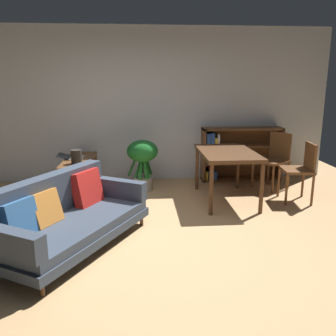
# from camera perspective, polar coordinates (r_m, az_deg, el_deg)

# --- Properties ---
(ground_plane) EXTENTS (8.16, 8.16, 0.00)m
(ground_plane) POSITION_cam_1_polar(r_m,az_deg,el_deg) (4.19, -3.96, -11.49)
(ground_plane) COLOR tan
(back_wall_panel) EXTENTS (6.80, 0.10, 2.70)m
(back_wall_panel) POSITION_cam_1_polar(r_m,az_deg,el_deg) (6.50, -4.52, 9.91)
(back_wall_panel) COLOR silver
(back_wall_panel) RESTS_ON ground_plane
(fabric_couch) EXTENTS (1.68, 2.05, 0.77)m
(fabric_couch) POSITION_cam_1_polar(r_m,az_deg,el_deg) (4.11, -16.07, -7.28)
(fabric_couch) COLOR #56351E
(fabric_couch) RESTS_ON ground_plane
(media_console) EXTENTS (0.44, 1.22, 0.58)m
(media_console) POSITION_cam_1_polar(r_m,az_deg,el_deg) (5.86, -13.90, -1.45)
(media_console) COLOR brown
(media_console) RESTS_ON ground_plane
(open_laptop) EXTENTS (0.41, 0.33, 0.07)m
(open_laptop) POSITION_cam_1_polar(r_m,az_deg,el_deg) (5.88, -14.99, 1.70)
(open_laptop) COLOR silver
(open_laptop) RESTS_ON media_console
(desk_speaker) EXTENTS (0.16, 0.16, 0.21)m
(desk_speaker) POSITION_cam_1_polar(r_m,az_deg,el_deg) (5.48, -14.34, 1.76)
(desk_speaker) COLOR #2D2823
(desk_speaker) RESTS_ON media_console
(potted_floor_plant) EXTENTS (0.51, 0.55, 0.84)m
(potted_floor_plant) POSITION_cam_1_polar(r_m,az_deg,el_deg) (5.89, -4.08, 1.66)
(potted_floor_plant) COLOR #9E9389
(potted_floor_plant) RESTS_ON ground_plane
(dining_table) EXTENTS (0.79, 1.28, 0.76)m
(dining_table) POSITION_cam_1_polar(r_m,az_deg,el_deg) (5.40, 9.36, 1.82)
(dining_table) COLOR #56351E
(dining_table) RESTS_ON ground_plane
(dining_chair_near) EXTENTS (0.46, 0.50, 0.89)m
(dining_chair_near) POSITION_cam_1_polar(r_m,az_deg,el_deg) (5.69, 20.42, 0.09)
(dining_chair_near) COLOR brown
(dining_chair_near) RESTS_ON ground_plane
(dining_chair_far) EXTENTS (0.62, 0.62, 0.94)m
(dining_chair_far) POSITION_cam_1_polar(r_m,az_deg,el_deg) (6.28, 16.58, 1.70)
(dining_chair_far) COLOR brown
(dining_chair_far) RESTS_ON ground_plane
(bookshelf) EXTENTS (1.44, 0.34, 0.96)m
(bookshelf) POSITION_cam_1_polar(r_m,az_deg,el_deg) (6.67, 10.68, 2.25)
(bookshelf) COLOR brown
(bookshelf) RESTS_ON ground_plane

